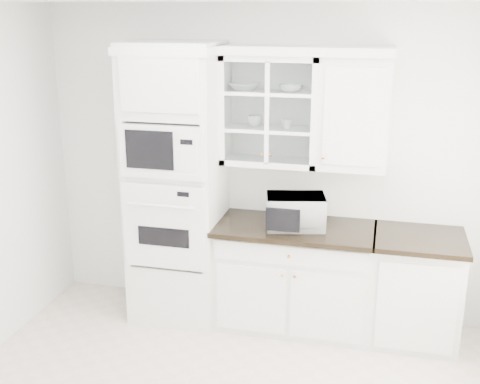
# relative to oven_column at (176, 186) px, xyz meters

# --- Properties ---
(room_shell) EXTENTS (4.00, 3.50, 2.70)m
(room_shell) POSITION_rel_oven_column_xyz_m (0.75, -0.99, 0.58)
(room_shell) COLOR white
(room_shell) RESTS_ON ground
(oven_column) EXTENTS (0.76, 0.68, 2.40)m
(oven_column) POSITION_rel_oven_column_xyz_m (0.00, 0.00, 0.00)
(oven_column) COLOR white
(oven_column) RESTS_ON ground
(base_cabinet_run) EXTENTS (1.32, 0.67, 0.92)m
(base_cabinet_run) POSITION_rel_oven_column_xyz_m (1.03, 0.03, -0.74)
(base_cabinet_run) COLOR white
(base_cabinet_run) RESTS_ON ground
(extra_base_cabinet) EXTENTS (0.72, 0.67, 0.92)m
(extra_base_cabinet) POSITION_rel_oven_column_xyz_m (2.03, 0.03, -0.74)
(extra_base_cabinet) COLOR white
(extra_base_cabinet) RESTS_ON ground
(upper_cabinet_glass) EXTENTS (0.80, 0.33, 0.90)m
(upper_cabinet_glass) POSITION_rel_oven_column_xyz_m (0.78, 0.17, 0.65)
(upper_cabinet_glass) COLOR white
(upper_cabinet_glass) RESTS_ON room_shell
(upper_cabinet_solid) EXTENTS (0.55, 0.33, 0.90)m
(upper_cabinet_solid) POSITION_rel_oven_column_xyz_m (1.46, 0.17, 0.65)
(upper_cabinet_solid) COLOR white
(upper_cabinet_solid) RESTS_ON room_shell
(crown_molding) EXTENTS (2.14, 0.38, 0.07)m
(crown_molding) POSITION_rel_oven_column_xyz_m (0.68, 0.14, 1.14)
(crown_molding) COLOR white
(crown_molding) RESTS_ON room_shell
(countertop_microwave) EXTENTS (0.55, 0.49, 0.27)m
(countertop_microwave) POSITION_rel_oven_column_xyz_m (1.03, -0.01, -0.14)
(countertop_microwave) COLOR white
(countertop_microwave) RESTS_ON base_cabinet_run
(bowl_a) EXTENTS (0.30, 0.30, 0.06)m
(bowl_a) POSITION_rel_oven_column_xyz_m (0.56, 0.16, 0.84)
(bowl_a) COLOR white
(bowl_a) RESTS_ON upper_cabinet_glass
(bowl_b) EXTENTS (0.21, 0.21, 0.06)m
(bowl_b) POSITION_rel_oven_column_xyz_m (0.94, 0.16, 0.84)
(bowl_b) COLOR white
(bowl_b) RESTS_ON upper_cabinet_glass
(cup_a) EXTENTS (0.13, 0.13, 0.09)m
(cup_a) POSITION_rel_oven_column_xyz_m (0.64, 0.18, 0.56)
(cup_a) COLOR white
(cup_a) RESTS_ON upper_cabinet_glass
(cup_b) EXTENTS (0.09, 0.09, 0.08)m
(cup_b) POSITION_rel_oven_column_xyz_m (0.92, 0.15, 0.55)
(cup_b) COLOR white
(cup_b) RESTS_ON upper_cabinet_glass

